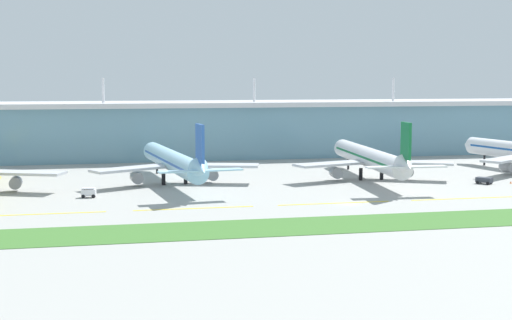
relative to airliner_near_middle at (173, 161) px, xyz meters
name	(u,v)px	position (x,y,z in m)	size (l,w,h in m)	color
ground_plane	(348,204)	(37.45, -43.46, -6.46)	(600.00, 600.00, 0.00)	#9E9E99
terminal_building	(251,128)	(37.45, 70.24, 4.38)	(288.00, 34.00, 30.27)	#6693A8
airliner_near_middle	(173,161)	(0.00, 0.00, 0.00)	(48.50, 71.46, 18.90)	#9ED1EA
airliner_far_middle	(370,158)	(58.35, -2.86, 0.00)	(48.67, 71.88, 18.90)	silver
taxiway_stripe_west	(42,214)	(-33.55, -41.76, -6.44)	(28.00, 0.70, 0.04)	yellow
taxiway_stripe_mid_west	(194,208)	(0.45, -41.76, -6.44)	(28.00, 0.70, 0.04)	yellow
taxiway_stripe_centre	(334,203)	(34.45, -41.76, -6.44)	(28.00, 0.70, 0.04)	yellow
taxiway_stripe_mid_east	(463,198)	(68.45, -41.76, -6.44)	(28.00, 0.70, 0.04)	yellow
grass_verge	(386,222)	(37.45, -66.98, -6.41)	(300.00, 18.00, 0.10)	#3D702D
baggage_cart	(89,193)	(-23.54, -20.24, -5.19)	(3.82, 2.43, 2.48)	silver
pushback_tug	(484,180)	(86.93, -18.90, -5.36)	(4.60, 4.94, 1.85)	#333842
safety_cone_nose_front	(511,182)	(94.79, -19.78, -6.11)	(0.56, 0.56, 0.70)	orange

